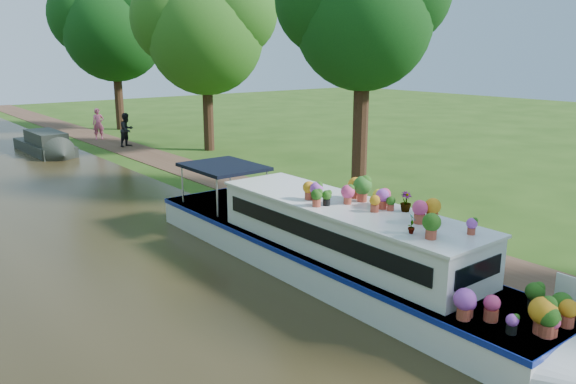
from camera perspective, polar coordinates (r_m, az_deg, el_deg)
The scene contains 11 objects.
ground at distance 16.46m, azimuth 5.23°, elevation -4.45°, with size 100.00×100.00×0.00m, color #234310.
canal_water at distance 13.31m, azimuth -14.17°, elevation -9.41°, with size 10.00×100.00×0.02m, color black.
towpath at distance 17.26m, azimuth 8.13°, elevation -3.59°, with size 2.20×100.00×0.03m, color #462F20.
plant_boat at distance 12.98m, azimuth 5.74°, elevation -5.64°, with size 2.29×13.52×2.29m.
tree_near_overhang at distance 20.49m, azimuth 7.57°, elevation 17.86°, with size 5.52×5.28×8.99m.
tree_near_mid at distance 30.48m, azimuth -8.51°, elevation 16.26°, with size 6.90×6.60×9.40m.
tree_near_far at distance 40.21m, azimuth -17.39°, elevation 16.12°, with size 7.59×7.26×10.30m.
second_boat at distance 31.99m, azimuth -23.35°, elevation 4.44°, with size 1.83×6.03×1.16m.
pedestrian_pink at distance 35.92m, azimuth -18.71°, elevation 6.58°, with size 0.68×0.45×1.86m, color #CA5383.
pedestrian_dark at distance 32.70m, azimuth -16.06°, elevation 6.10°, with size 0.91×0.71×1.87m, color black.
verge_plant at distance 17.00m, azimuth 2.39°, elevation -3.05°, with size 0.38×0.33×0.42m, color #1C5F24.
Camera 1 is at (-10.80, -11.26, 5.23)m, focal length 35.00 mm.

